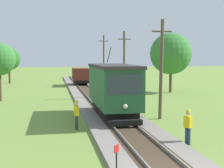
% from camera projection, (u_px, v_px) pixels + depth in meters
% --- Properties ---
extents(red_tram, '(2.60, 8.54, 4.79)m').
position_uv_depth(red_tram, '(113.00, 88.00, 23.52)').
color(red_tram, '#235633').
rests_on(red_tram, rail_right).
extents(freight_car, '(2.40, 5.20, 2.31)m').
position_uv_depth(freight_car, '(81.00, 75.00, 50.10)').
color(freight_car, maroon).
rests_on(freight_car, rail_right).
extents(utility_pole_near_tram, '(1.40, 0.60, 6.95)m').
position_uv_depth(utility_pole_near_tram, '(161.00, 68.00, 23.01)').
color(utility_pole_near_tram, brown).
rests_on(utility_pole_near_tram, ground).
extents(utility_pole_mid, '(1.40, 0.37, 7.05)m').
position_uv_depth(utility_pole_mid, '(124.00, 64.00, 34.91)').
color(utility_pole_mid, brown).
rests_on(utility_pole_mid, ground).
extents(utility_pole_far, '(1.40, 0.25, 7.54)m').
position_uv_depth(utility_pole_far, '(104.00, 60.00, 48.81)').
color(utility_pole_far, brown).
rests_on(utility_pole_far, ground).
extents(trackside_signal_marker, '(0.21, 0.21, 1.18)m').
position_uv_depth(trackside_signal_marker, '(116.00, 159.00, 12.16)').
color(trackside_signal_marker, black).
rests_on(trackside_signal_marker, ground).
extents(gravel_pile, '(2.79, 2.79, 1.15)m').
position_uv_depth(gravel_pile, '(104.00, 80.00, 54.99)').
color(gravel_pile, gray).
rests_on(gravel_pile, ground).
extents(track_worker, '(0.39, 0.45, 1.78)m').
position_uv_depth(track_worker, '(188.00, 125.00, 16.55)').
color(track_worker, navy).
rests_on(track_worker, ground).
extents(second_worker, '(0.30, 0.41, 1.78)m').
position_uv_depth(second_worker, '(77.00, 114.00, 19.90)').
color(second_worker, '#38332D').
rests_on(second_worker, ground).
extents(tree_left_near, '(5.05, 5.05, 7.26)m').
position_uv_depth(tree_left_near, '(171.00, 54.00, 40.26)').
color(tree_left_near, '#4C3823').
rests_on(tree_left_near, ground).
extents(tree_right_near, '(3.62, 3.62, 5.78)m').
position_uv_depth(tree_right_near, '(9.00, 59.00, 54.11)').
color(tree_right_near, '#4C3823').
rests_on(tree_right_near, ground).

